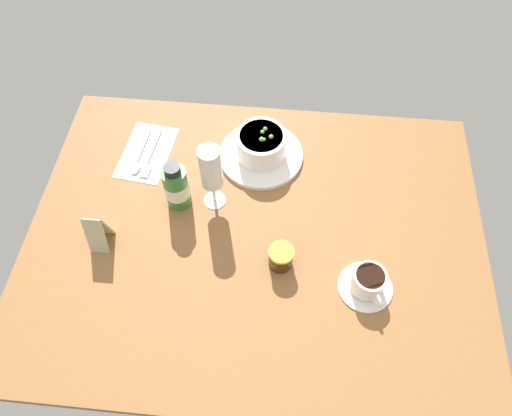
{
  "coord_description": "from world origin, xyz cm",
  "views": [
    {
      "loc": [
        -5.37,
        54.93,
        98.65
      ],
      "look_at": [
        0.27,
        -4.39,
        5.03
      ],
      "focal_mm": 32.87,
      "sensor_mm": 36.0,
      "label": 1
    }
  ],
  "objects": [
    {
      "name": "ground_plane",
      "position": [
        0.0,
        0.0,
        -1.5
      ],
      "size": [
        110.0,
        84.0,
        3.0
      ],
      "primitive_type": "cube",
      "color": "brown"
    },
    {
      "name": "cutlery_setting",
      "position": [
        31.73,
        -22.06,
        0.25
      ],
      "size": [
        14.59,
        21.0,
        0.9
      ],
      "color": "white",
      "rests_on": "ground_plane"
    },
    {
      "name": "jam_jar",
      "position": [
        -6.49,
        7.01,
        3.03
      ],
      "size": [
        5.81,
        5.81,
        5.99
      ],
      "color": "#3B2610",
      "rests_on": "ground_plane"
    },
    {
      "name": "wine_glass",
      "position": [
        11.14,
        -8.9,
        12.58
      ],
      "size": [
        5.65,
        5.65,
        19.47
      ],
      "color": "white",
      "rests_on": "ground_plane"
    },
    {
      "name": "menu_card",
      "position": [
        35.96,
        5.49,
        5.27
      ],
      "size": [
        4.56,
        5.74,
        10.64
      ],
      "color": "#B3B28C",
      "rests_on": "ground_plane"
    },
    {
      "name": "coffee_cup",
      "position": [
        -25.93,
        11.33,
        2.97
      ],
      "size": [
        12.32,
        12.38,
        6.46
      ],
      "color": "white",
      "rests_on": "ground_plane"
    },
    {
      "name": "sauce_bottle_green",
      "position": [
        19.86,
        -7.74,
        6.36
      ],
      "size": [
        6.09,
        6.09,
        14.26
      ],
      "color": "#337233",
      "rests_on": "ground_plane"
    },
    {
      "name": "porridge_bowl",
      "position": [
        0.82,
        -24.06,
        3.88
      ],
      "size": [
        22.38,
        22.38,
        9.22
      ],
      "color": "white",
      "rests_on": "ground_plane"
    }
  ]
}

